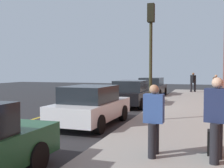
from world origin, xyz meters
TOP-DOWN VIEW (x-y plane):
  - ground_plane at (0.00, 0.00)m, footprint 56.00×56.00m
  - sidewalk at (0.00, -3.30)m, footprint 28.00×4.60m
  - lane_stripe_centre at (0.00, 3.20)m, footprint 28.00×0.14m
  - parked_car_white at (-5.18, 0.34)m, footprint 4.22×1.98m
  - parked_car_black at (0.72, 0.26)m, footprint 4.32×1.92m
  - parked_car_charcoal at (7.34, 0.25)m, footprint 4.45×1.97m
  - pedestrian_black_coat at (11.10, -2.83)m, footprint 0.56×0.51m
  - pedestrian_navy_coat at (-8.63, -3.98)m, footprint 0.58×0.54m
  - pedestrian_brown_coat at (7.66, -4.62)m, footprint 0.54×0.44m
  - pedestrian_blue_coat at (-8.67, -2.64)m, footprint 0.54×0.45m
  - traffic_light_pole at (-4.20, -1.75)m, footprint 0.35×0.26m
  - rolling_suitcase at (-8.14, -3.91)m, footprint 0.34×0.22m

SIDE VIEW (x-z plane):
  - ground_plane at x=0.00m, z-range 0.00..0.00m
  - lane_stripe_centre at x=0.00m, z-range 0.00..0.01m
  - sidewalk at x=0.00m, z-range 0.00..0.15m
  - rolling_suitcase at x=-8.14m, z-range -0.03..0.89m
  - parked_car_white at x=-5.18m, z-range 0.00..1.51m
  - parked_car_black at x=0.72m, z-range 0.00..1.51m
  - parked_car_charcoal at x=7.34m, z-range 0.00..1.51m
  - pedestrian_brown_coat at x=7.66m, z-range 0.20..1.83m
  - pedestrian_blue_coat at x=-8.67m, z-range 0.20..1.83m
  - pedestrian_black_coat at x=11.10m, z-range 0.21..1.95m
  - pedestrian_navy_coat at x=-8.63m, z-range 0.21..2.01m
  - traffic_light_pole at x=-4.20m, z-range 0.93..5.43m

